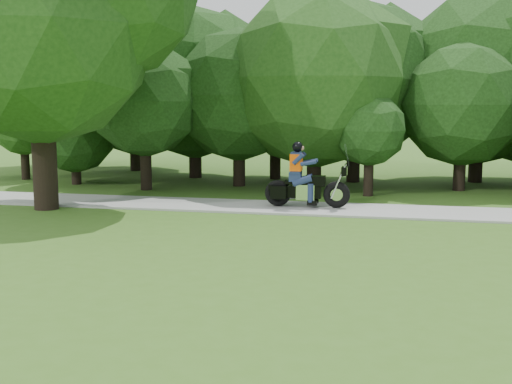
# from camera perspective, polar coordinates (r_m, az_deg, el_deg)

# --- Properties ---
(ground) EXTENTS (100.00, 100.00, 0.00)m
(ground) POSITION_cam_1_polar(r_m,az_deg,el_deg) (10.40, 16.42, -9.34)
(ground) COLOR #3C661D
(ground) RESTS_ON ground
(walkway) EXTENTS (60.00, 2.20, 0.06)m
(walkway) POSITION_cam_1_polar(r_m,az_deg,el_deg) (18.18, 14.63, -1.77)
(walkway) COLOR gray
(walkway) RESTS_ON ground
(tree_line) EXTENTS (40.08, 11.79, 7.59)m
(tree_line) POSITION_cam_1_polar(r_m,az_deg,el_deg) (24.64, 17.24, 9.00)
(tree_line) COLOR black
(tree_line) RESTS_ON ground
(big_tree_west) EXTENTS (8.64, 6.56, 9.96)m
(big_tree_west) POSITION_cam_1_polar(r_m,az_deg,el_deg) (19.55, -18.42, 15.61)
(big_tree_west) COLOR black
(big_tree_west) RESTS_ON ground
(touring_motorcycle) EXTENTS (2.45, 0.70, 1.87)m
(touring_motorcycle) POSITION_cam_1_polar(r_m,az_deg,el_deg) (18.30, 4.09, 0.78)
(touring_motorcycle) COLOR black
(touring_motorcycle) RESTS_ON walkway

